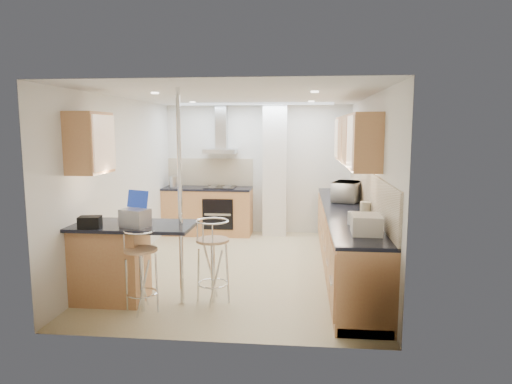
# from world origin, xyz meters

# --- Properties ---
(ground) EXTENTS (4.80, 4.80, 0.00)m
(ground) POSITION_xyz_m (0.00, 0.00, 0.00)
(ground) COLOR #C7B485
(ground) RESTS_ON ground
(room_shell) EXTENTS (3.64, 4.84, 2.51)m
(room_shell) POSITION_xyz_m (0.32, 0.38, 1.54)
(room_shell) COLOR white
(room_shell) RESTS_ON ground
(right_counter) EXTENTS (0.63, 4.40, 0.92)m
(right_counter) POSITION_xyz_m (1.50, 0.00, 0.46)
(right_counter) COLOR #C47C4E
(right_counter) RESTS_ON ground
(back_counter) EXTENTS (1.70, 0.63, 0.92)m
(back_counter) POSITION_xyz_m (-0.95, 2.10, 0.46)
(back_counter) COLOR #C47C4E
(back_counter) RESTS_ON ground
(peninsula) EXTENTS (1.47, 0.72, 0.94)m
(peninsula) POSITION_xyz_m (-1.12, -1.45, 0.48)
(peninsula) COLOR #C47C4E
(peninsula) RESTS_ON ground
(microwave) EXTENTS (0.54, 0.66, 0.31)m
(microwave) POSITION_xyz_m (1.57, 0.62, 1.08)
(microwave) COLOR white
(microwave) RESTS_ON right_counter
(laptop) EXTENTS (0.36, 0.31, 0.20)m
(laptop) POSITION_xyz_m (-1.02, -1.59, 1.04)
(laptop) COLOR #A8A9B0
(laptop) RESTS_ON peninsula
(bag) EXTENTS (0.27, 0.21, 0.13)m
(bag) POSITION_xyz_m (-1.51, -1.69, 1.00)
(bag) COLOR black
(bag) RESTS_ON peninsula
(bar_stool_near) EXTENTS (0.50, 0.50, 0.95)m
(bar_stool_near) POSITION_xyz_m (-0.91, -1.74, 0.47)
(bar_stool_near) COLOR tan
(bar_stool_near) RESTS_ON ground
(bar_stool_end) EXTENTS (0.54, 0.54, 1.00)m
(bar_stool_end) POSITION_xyz_m (-0.17, -1.38, 0.50)
(bar_stool_end) COLOR tan
(bar_stool_end) RESTS_ON ground
(jar_a) EXTENTS (0.16, 0.16, 0.18)m
(jar_a) POSITION_xyz_m (1.65, 1.10, 1.01)
(jar_a) COLOR silver
(jar_a) RESTS_ON right_counter
(jar_b) EXTENTS (0.14, 0.14, 0.16)m
(jar_b) POSITION_xyz_m (1.66, 1.43, 1.00)
(jar_b) COLOR silver
(jar_b) RESTS_ON right_counter
(jar_c) EXTENTS (0.16, 0.16, 0.18)m
(jar_c) POSITION_xyz_m (1.69, -0.55, 1.01)
(jar_c) COLOR #AEA98B
(jar_c) RESTS_ON right_counter
(jar_d) EXTENTS (0.12, 0.12, 0.15)m
(jar_d) POSITION_xyz_m (1.45, -1.11, 1.00)
(jar_d) COLOR white
(jar_d) RESTS_ON right_counter
(bread_bin) EXTENTS (0.32, 0.40, 0.21)m
(bread_bin) POSITION_xyz_m (1.55, -1.59, 1.02)
(bread_bin) COLOR silver
(bread_bin) RESTS_ON right_counter
(kettle) EXTENTS (0.16, 0.16, 0.22)m
(kettle) POSITION_xyz_m (-1.61, 2.07, 1.03)
(kettle) COLOR #B7BBBC
(kettle) RESTS_ON back_counter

